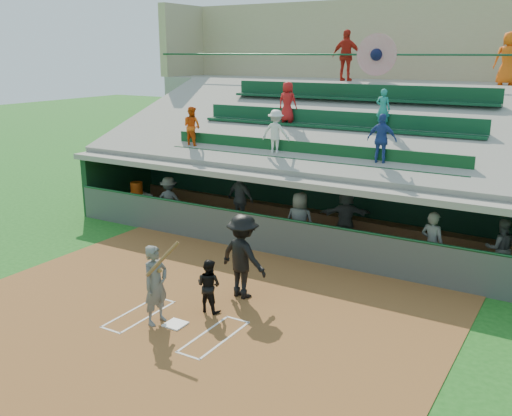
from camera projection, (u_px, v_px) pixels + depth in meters
The scene contains 21 objects.
ground at pixel (175, 326), 12.28m from camera, with size 100.00×100.00×0.00m, color #1A5819.
dirt_slab at pixel (189, 316), 12.70m from camera, with size 11.00×9.00×0.02m, color brown.
home_plate at pixel (175, 324), 12.27m from camera, with size 0.43×0.43×0.03m, color white.
batters_box_chalk at pixel (175, 325), 12.28m from camera, with size 2.65×1.85×0.01m.
dugout_floor at pixel (311, 239), 17.87m from camera, with size 16.00×3.50×0.04m, color gray.
concourse_slab at pixel (385, 140), 22.85m from camera, with size 20.00×3.00×4.60m, color gray.
grandstand at pixel (357, 151), 20.39m from camera, with size 20.40×10.40×7.80m.
batter_at_plate at pixel (156, 284), 12.16m from camera, with size 0.87×0.76×1.95m.
catcher at pixel (209, 286), 12.79m from camera, with size 0.60×0.47×1.23m, color black.
home_umpire at pixel (243, 256), 13.47m from camera, with size 1.31×0.75×2.03m, color black.
dugout_bench at pixel (330, 221), 18.87m from camera, with size 16.52×0.50×0.50m, color brown.
white_table at pixel (139, 204), 20.46m from camera, with size 0.85×0.64×0.75m, color white.
water_cooler at pixel (137, 188), 20.35m from camera, with size 0.43×0.43×0.43m, color #C4430B.
dugout_player_a at pixel (169, 200), 19.28m from camera, with size 1.04×0.60×1.61m, color #545752.
dugout_player_b at pixel (241, 199), 19.01m from camera, with size 1.08×0.45×1.84m, color #5B5D58.
dugout_player_c at pixel (300, 222), 16.59m from camera, with size 0.86×0.56×1.76m, color #50524E.
dugout_player_d at pixel (346, 216), 17.38m from camera, with size 1.54×0.49×1.66m, color #525551.
dugout_player_e at pixel (432, 245), 14.62m from camera, with size 0.64×0.42×1.76m, color #555752.
dugout_player_f at pixel (500, 248), 14.63m from camera, with size 0.76×0.59×1.57m, color #535651.
concourse_staff_a at pixel (347, 56), 21.55m from camera, with size 1.12×0.47×1.92m, color red.
concourse_staff_b at pixel (508, 59), 19.04m from camera, with size 0.86×0.56×1.76m, color #E7550D.
Camera 1 is at (7.22, -8.70, 5.71)m, focal length 40.00 mm.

